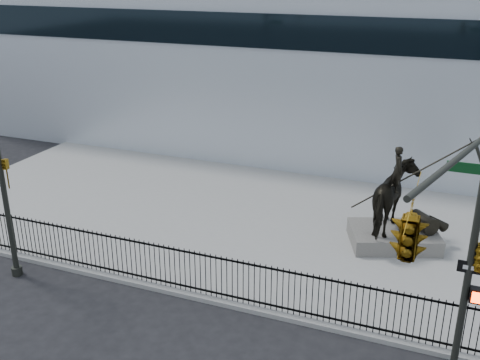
% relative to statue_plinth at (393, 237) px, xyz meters
% --- Properties ---
extents(ground, '(120.00, 120.00, 0.00)m').
position_rel_statue_plinth_xyz_m(ground, '(-4.64, -6.97, -0.44)').
color(ground, black).
rests_on(ground, ground).
extents(plaza, '(30.00, 12.00, 0.15)m').
position_rel_statue_plinth_xyz_m(plaza, '(-4.64, 0.03, -0.37)').
color(plaza, gray).
rests_on(plaza, ground).
extents(building, '(44.00, 14.00, 9.00)m').
position_rel_statue_plinth_xyz_m(building, '(-4.64, 13.03, 4.06)').
color(building, silver).
rests_on(building, ground).
extents(picket_fence, '(22.10, 0.10, 1.50)m').
position_rel_statue_plinth_xyz_m(picket_fence, '(-4.64, -5.72, 0.46)').
color(picket_fence, black).
rests_on(picket_fence, plaza).
extents(statue_plinth, '(3.68, 3.10, 0.59)m').
position_rel_statue_plinth_xyz_m(statue_plinth, '(0.00, 0.00, 0.00)').
color(statue_plinth, '#56544F').
rests_on(statue_plinth, plaza).
extents(equestrian_statue, '(3.78, 3.05, 3.40)m').
position_rel_statue_plinth_xyz_m(equestrian_statue, '(0.06, 0.02, 1.52)').
color(equestrian_statue, black).
rests_on(equestrian_statue, statue_plinth).
extents(traffic_signal_right, '(2.17, 6.86, 7.00)m').
position_rel_statue_plinth_xyz_m(traffic_signal_right, '(1.82, -8.98, 4.41)').
color(traffic_signal_right, '#272924').
rests_on(traffic_signal_right, ground).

